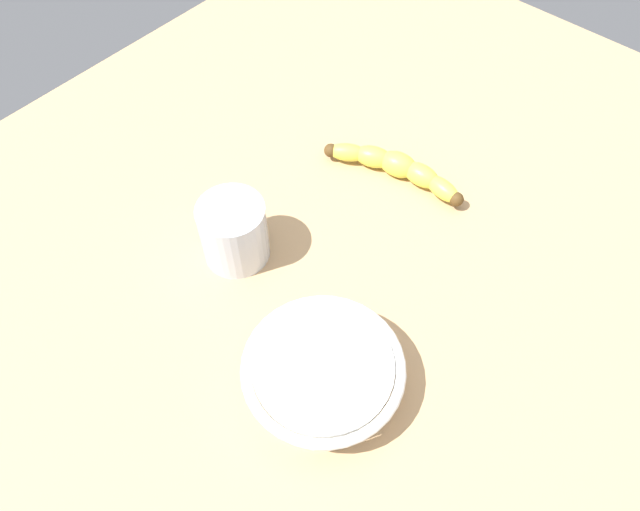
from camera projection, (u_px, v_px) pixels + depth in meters
wooden_tabletop at (391, 244)px, 82.48cm from camera, size 120.00×120.00×3.00cm
banana at (396, 167)px, 86.20cm from camera, size 21.08×7.86×3.62cm
smoothie_glass at (234, 233)px, 76.38cm from camera, size 8.57×8.57×8.93cm
ceramic_bowl at (323, 373)px, 66.76cm from camera, size 18.09×18.09×5.06cm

